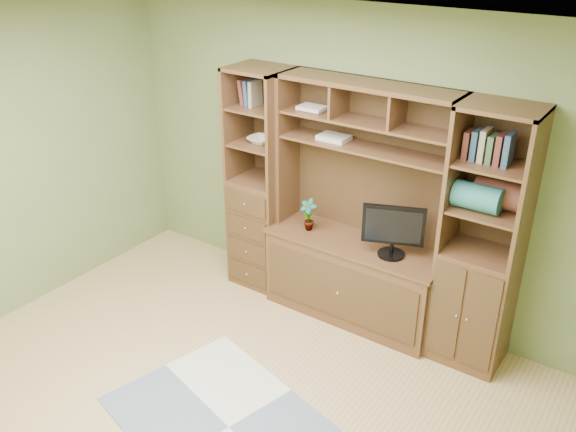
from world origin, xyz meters
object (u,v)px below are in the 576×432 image
Objects in this scene: center_hutch at (356,210)px; right_tower at (483,242)px; left_tower at (261,181)px; monitor at (394,222)px.

right_tower is at bearing 2.23° from center_hutch.
left_tower is 1.35m from monitor.
center_hutch is 3.43× the size of monitor.
center_hutch is at bearing -177.77° from right_tower.
center_hutch is at bearing -2.29° from left_tower.
right_tower reaches higher than monitor.
monitor is at bearing -5.73° from center_hutch.
left_tower is at bearing 180.00° from right_tower.
left_tower and right_tower have the same top height.
center_hutch is at bearing 152.56° from monitor.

